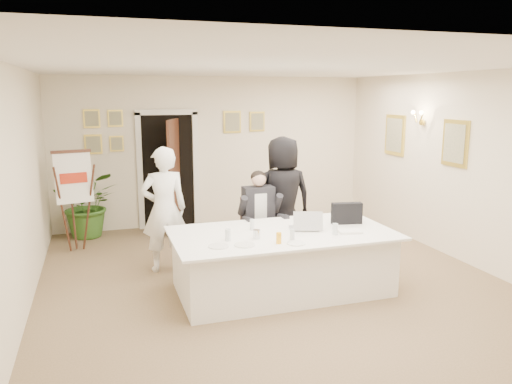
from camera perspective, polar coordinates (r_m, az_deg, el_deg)
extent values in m
plane|color=brown|center=(6.66, 2.38, -10.69)|extent=(7.00, 7.00, 0.00)
cube|color=white|center=(6.19, 2.60, 14.12)|extent=(6.00, 7.00, 0.02)
cube|color=white|center=(9.61, -4.76, 4.68)|extent=(6.00, 0.10, 2.80)
cube|color=white|center=(3.32, 24.06, -8.81)|extent=(6.00, 0.10, 2.80)
cube|color=white|center=(5.96, -25.69, -0.39)|extent=(0.10, 7.00, 2.80)
cube|color=white|center=(7.83, 23.59, 2.30)|extent=(0.10, 7.00, 2.80)
cube|color=black|center=(9.46, -10.01, 2.31)|extent=(0.92, 0.06, 2.10)
cube|color=white|center=(9.38, -13.13, 2.11)|extent=(0.10, 0.06, 2.20)
cube|color=white|center=(9.52, -6.88, 2.45)|extent=(0.10, 0.06, 2.20)
cube|color=#391F12|center=(9.06, -9.32, 1.82)|extent=(0.33, 0.81, 2.02)
cube|color=white|center=(6.41, 3.00, -8.03)|extent=(2.59, 1.30, 0.75)
cube|color=white|center=(6.29, 3.04, -4.71)|extent=(2.77, 1.48, 0.03)
cube|color=white|center=(8.19, -20.27, 1.52)|extent=(0.58, 0.27, 0.78)
imported|color=white|center=(7.11, -10.45, -1.97)|extent=(0.67, 0.46, 1.77)
imported|color=black|center=(7.58, 3.05, -0.63)|extent=(0.92, 0.61, 1.86)
imported|color=#346220|center=(9.20, -18.62, -1.28)|extent=(1.13, 1.01, 1.18)
cube|color=black|center=(6.75, 10.33, -2.40)|extent=(0.42, 0.18, 0.28)
cube|color=white|center=(6.37, 10.66, -4.43)|extent=(0.32, 0.25, 0.03)
cylinder|color=white|center=(5.70, -4.31, -6.20)|extent=(0.24, 0.24, 0.01)
cylinder|color=white|center=(5.73, -1.31, -6.06)|extent=(0.30, 0.30, 0.01)
cylinder|color=white|center=(5.81, 4.61, -5.87)|extent=(0.23, 0.23, 0.01)
cylinder|color=silver|center=(5.91, -3.24, -4.91)|extent=(0.07, 0.07, 0.14)
cylinder|color=silver|center=(5.91, 4.15, -4.92)|extent=(0.07, 0.07, 0.14)
cylinder|color=silver|center=(6.22, 9.03, -4.21)|extent=(0.09, 0.09, 0.14)
cylinder|color=silver|center=(6.35, -0.45, -3.76)|extent=(0.07, 0.07, 0.14)
cylinder|color=#FFAD15|center=(5.79, 2.62, -5.29)|extent=(0.07, 0.07, 0.13)
cylinder|color=silver|center=(5.98, 0.07, -4.85)|extent=(0.09, 0.09, 0.11)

